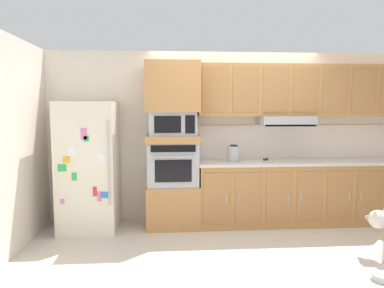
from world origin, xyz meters
TOP-DOWN VIEW (x-y plane):
  - ground_plane at (0.00, 0.00)m, footprint 9.60×9.60m
  - back_kitchen_wall at (0.00, 1.11)m, footprint 6.20×0.12m
  - side_panel_left at (-2.80, 0.00)m, footprint 0.12×7.10m
  - refrigerator at (-2.08, 0.68)m, footprint 0.76×0.73m
  - oven_base_cabinet at (-0.92, 0.75)m, footprint 0.74×0.62m
  - built_in_oven at (-0.92, 0.75)m, footprint 0.70×0.62m
  - appliance_mid_shelf at (-0.92, 0.75)m, footprint 0.74×0.62m
  - microwave at (-0.92, 0.75)m, footprint 0.64×0.54m
  - appliance_upper_cabinet at (-0.92, 0.75)m, footprint 0.74×0.62m
  - lower_cabinet_run at (0.95, 0.75)m, footprint 3.01×0.63m
  - countertop_slab at (0.95, 0.75)m, footprint 3.05×0.64m
  - backsplash_panel at (0.95, 1.04)m, footprint 3.05×0.02m
  - upper_cabinet_with_hood at (0.94, 0.87)m, footprint 3.01×0.48m
  - screwdriver at (0.44, 0.80)m, footprint 0.17×0.17m
  - electric_kettle at (-0.06, 0.70)m, footprint 0.17×0.17m
  - dog_food_bowl at (1.08, -1.03)m, footprint 0.20×0.20m

SIDE VIEW (x-z plane):
  - ground_plane at x=0.00m, z-range 0.00..0.00m
  - dog_food_bowl at x=1.08m, z-range 0.00..0.06m
  - oven_base_cabinet at x=-0.92m, z-range 0.00..0.60m
  - lower_cabinet_run at x=0.95m, z-range 0.00..0.88m
  - refrigerator at x=-2.08m, z-range 0.00..1.76m
  - countertop_slab at x=0.95m, z-range 0.88..0.92m
  - built_in_oven at x=-0.92m, z-range 0.60..1.20m
  - screwdriver at x=0.44m, z-range 0.92..0.95m
  - electric_kettle at x=-0.06m, z-range 0.91..1.15m
  - backsplash_panel at x=0.95m, z-range 0.92..1.42m
  - back_kitchen_wall at x=0.00m, z-range 0.00..2.50m
  - side_panel_left at x=-2.80m, z-range 0.00..2.50m
  - appliance_mid_shelf at x=-0.92m, z-range 1.20..1.30m
  - microwave at x=-0.92m, z-range 1.30..1.62m
  - upper_cabinet_with_hood at x=0.94m, z-range 1.46..2.34m
  - appliance_upper_cabinet at x=-0.92m, z-range 1.62..2.30m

